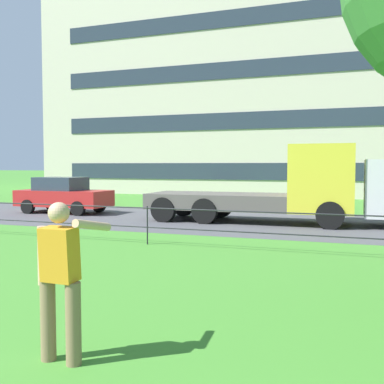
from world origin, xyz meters
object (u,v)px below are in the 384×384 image
car_red_left (63,195)px  flatbed_truck_center (279,189)px  person_thrower (61,276)px  apartment_building_background (270,61)px

car_red_left → flatbed_truck_center: (9.33, -0.34, 0.44)m
person_thrower → car_red_left: person_thrower is taller
person_thrower → car_red_left: size_ratio=0.42×
flatbed_truck_center → apartment_building_background: (-4.18, 19.69, 8.85)m
apartment_building_background → person_thrower: bearing=-82.8°
car_red_left → flatbed_truck_center: 9.35m
car_red_left → person_thrower: bearing=-54.4°
person_thrower → apartment_building_background: (-4.05, 32.20, 9.16)m
person_thrower → apartment_building_background: size_ratio=0.05×
person_thrower → car_red_left: bearing=125.6°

